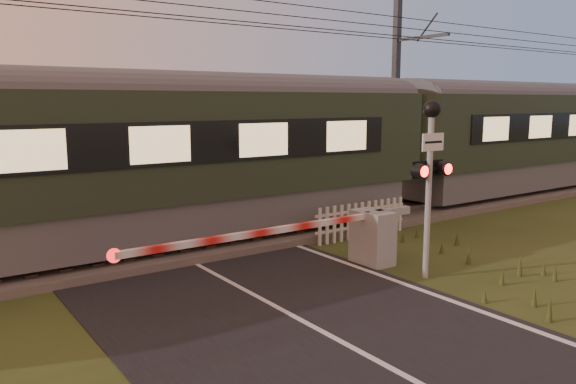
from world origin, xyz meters
TOP-DOWN VIEW (x-y plane):
  - ground at (0.00, 0.00)m, footprint 160.00×160.00m
  - road at (0.02, -0.23)m, footprint 6.00×140.00m
  - track_bed at (0.00, 6.50)m, footprint 140.00×3.40m
  - overhead_wires at (0.00, 6.50)m, footprint 120.00×0.62m
  - train at (7.66, 6.50)m, footprint 42.50×2.93m
  - boom_gate at (2.96, 2.71)m, footprint 6.91×0.92m
  - crossing_signal at (3.46, 1.35)m, footprint 0.91×0.36m
  - picket_fence at (4.68, 4.60)m, footprint 3.06×0.08m
  - catenary_mast at (10.06, 8.73)m, footprint 0.23×2.46m

SIDE VIEW (x-z plane):
  - ground at x=0.00m, z-range 0.00..0.00m
  - road at x=0.02m, z-range 0.00..0.03m
  - track_bed at x=0.00m, z-range -0.13..0.26m
  - picket_fence at x=4.68m, z-range 0.01..0.97m
  - boom_gate at x=2.96m, z-range 0.06..1.28m
  - train at x=7.66m, z-range 0.28..4.24m
  - crossing_signal at x=3.46m, z-range 0.67..4.27m
  - catenary_mast at x=10.06m, z-range 0.14..7.32m
  - overhead_wires at x=0.00m, z-range 5.41..6.04m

